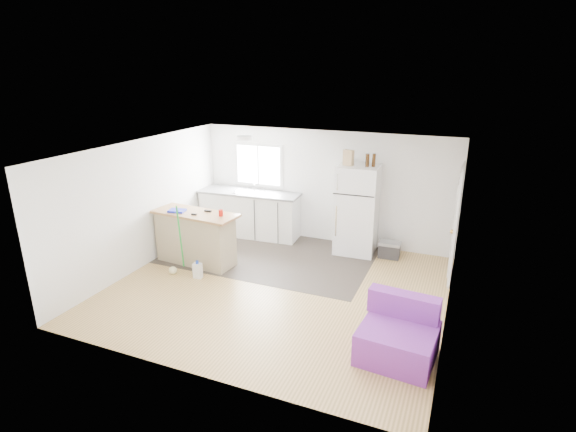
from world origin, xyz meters
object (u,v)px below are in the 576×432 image
Objects in this scene: kitchen_cabinets at (250,213)px; cooler at (389,250)px; blue_tray at (177,211)px; mop at (175,262)px; refrigerator at (357,210)px; cleaner_jug at (198,270)px; purple_seat at (398,337)px; red_cup at (221,213)px; bottle_right at (374,160)px; peninsula at (196,237)px; bottle_left at (367,160)px; cardboard_box at (348,158)px.

kitchen_cabinets is 5.28× the size of cooler.
mop is at bearing -64.91° from blue_tray.
refrigerator reaches higher than cleaner_jug.
blue_tray is at bearing -151.97° from refrigerator.
purple_seat is 3.85m from cleaner_jug.
mop is (-0.37, -2.34, -0.28)m from kitchen_cabinets.
red_cup is at bearing -151.45° from cooler.
blue_tray reaches higher than cooler.
cleaner_jug is at bearing -107.94° from red_cup.
refrigerator is at bearing 38.76° from red_cup.
cooler is at bearing 31.40° from cleaner_jug.
cooler is 1.75× the size of bottle_right.
refrigerator is at bearing 10.24° from mop.
kitchen_cabinets is at bearing 52.08° from mop.
peninsula is 5.13× the size of cleaner_jug.
bottle_left is (2.30, 1.65, 0.85)m from red_cup.
purple_seat is 4.32m from mop.
cleaner_jug is at bearing -90.77° from kitchen_cabinets.
cleaner_jug reaches higher than cooler.
kitchen_cabinets is 1.70× the size of mop.
peninsula is 5.72× the size of blue_tray.
mop is 11.29× the size of red_cup.
bottle_left reaches higher than cooler.
purple_seat is at bearing -69.20° from refrigerator.
peninsula reaches higher than cleaner_jug.
peninsula is at bearing -150.11° from bottle_right.
bottle_left is 0.13m from bottle_right.
peninsula is 3.83m from cooler.
cleaner_jug is 0.25× the size of mop.
cooler is at bearing 1.77° from bottle_left.
refrigerator is 3.69m from mop.
bottle_left reaches higher than blue_tray.
cardboard_box reaches higher than blue_tray.
red_cup is (0.19, 0.58, 0.94)m from cleaner_jug.
bottle_right is (2.60, 2.30, 1.79)m from cleaner_jug.
cooler is (3.15, -0.09, -0.35)m from kitchen_cabinets.
refrigerator is 5.41× the size of cleaner_jug.
red_cup is at bearing -143.79° from refrigerator.
mop is at bearing 174.66° from cleaner_jug.
bottle_right is (0.11, 0.06, 0.00)m from bottle_left.
bottle_left is (0.37, 0.02, -0.03)m from cardboard_box.
refrigerator is at bearing 159.19° from bottle_left.
cooler is at bearing 30.43° from red_cup.
kitchen_cabinets reaches higher than red_cup.
red_cup is at bearing -144.58° from bottle_right.
peninsula is 0.79m from cleaner_jug.
kitchen_cabinets is 7.70× the size of cardboard_box.
blue_tray is (-3.75, -1.75, 0.88)m from cooler.
refrigerator is at bearing 30.58° from blue_tray.
bottle_right reaches higher than peninsula.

